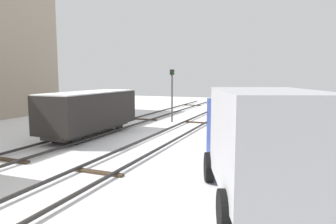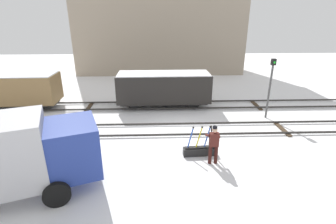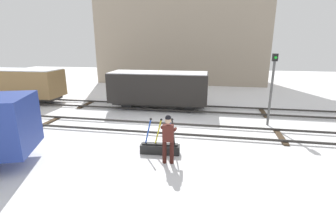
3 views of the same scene
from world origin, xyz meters
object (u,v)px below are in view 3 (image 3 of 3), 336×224
(freight_car_mid_siding, at_px, (19,83))
(freight_car_far_end, at_px, (159,88))
(rail_worker, at_px, (168,136))
(switch_lever_frame, at_px, (160,147))
(signal_post, at_px, (272,82))

(freight_car_mid_siding, bearing_deg, freight_car_far_end, -1.22)
(freight_car_far_end, distance_m, freight_car_mid_siding, 10.23)
(rail_worker, bearing_deg, switch_lever_frame, 119.10)
(switch_lever_frame, distance_m, freight_car_mid_siding, 13.52)
(rail_worker, height_order, freight_car_mid_siding, freight_car_mid_siding)
(rail_worker, xyz_separation_m, freight_car_mid_siding, (-12.18, 7.31, 0.37))
(switch_lever_frame, bearing_deg, freight_car_mid_siding, 147.08)
(signal_post, distance_m, freight_car_mid_siding, 16.73)
(switch_lever_frame, distance_m, signal_post, 6.80)
(freight_car_far_end, bearing_deg, signal_post, -20.42)
(freight_car_far_end, relative_size, freight_car_mid_siding, 1.02)
(switch_lever_frame, distance_m, rail_worker, 1.12)
(rail_worker, xyz_separation_m, signal_post, (4.37, 5.05, 1.24))
(signal_post, relative_size, freight_car_far_end, 0.58)
(switch_lever_frame, relative_size, signal_post, 0.42)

